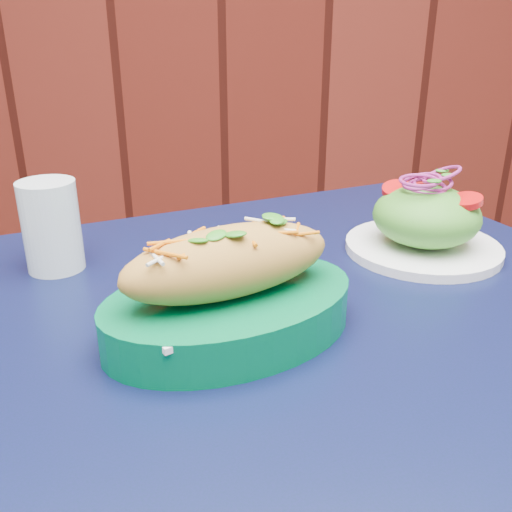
{
  "coord_description": "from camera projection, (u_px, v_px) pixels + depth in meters",
  "views": [
    {
      "loc": [
        0.31,
        0.72,
        1.04
      ],
      "look_at": [
        0.36,
        1.26,
        0.81
      ],
      "focal_mm": 40.0,
      "sensor_mm": 36.0,
      "label": 1
    }
  ],
  "objects": [
    {
      "name": "cafe_table",
      "position": [
        315.0,
        391.0,
        0.62
      ],
      "size": [
        1.02,
        1.02,
        0.75
      ],
      "rotation": [
        0.0,
        0.0,
        0.34
      ],
      "color": "black",
      "rests_on": "ground"
    },
    {
      "name": "banh_mi_basket",
      "position": [
        229.0,
        292.0,
        0.54
      ],
      "size": [
        0.3,
        0.26,
        0.12
      ],
      "rotation": [
        0.0,
        0.0,
        0.42
      ],
      "color": "#005F34",
      "rests_on": "cafe_table"
    },
    {
      "name": "salad_plate",
      "position": [
        426.0,
        222.0,
        0.74
      ],
      "size": [
        0.2,
        0.2,
        0.11
      ],
      "rotation": [
        0.0,
        0.0,
        -0.16
      ],
      "color": "white",
      "rests_on": "cafe_table"
    },
    {
      "name": "water_glass",
      "position": [
        51.0,
        226.0,
        0.68
      ],
      "size": [
        0.07,
        0.07,
        0.11
      ],
      "primitive_type": "cylinder",
      "color": "silver",
      "rests_on": "cafe_table"
    }
  ]
}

